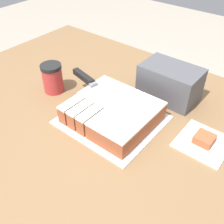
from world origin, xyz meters
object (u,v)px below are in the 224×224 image
brownie (204,139)px  storage_box (170,83)px  knife (90,82)px  coffee_cup (53,78)px  cake (113,112)px  cake_board (112,120)px

brownie → storage_box: size_ratio=0.27×
knife → storage_box: size_ratio=1.53×
knife → coffee_cup: 0.17m
cake → knife: 0.16m
coffee_cup → knife: bearing=16.8°
cake_board → cake: size_ratio=1.15×
brownie → storage_box: (-0.21, 0.15, 0.05)m
cake_board → storage_box: storage_box is taller
knife → coffee_cup: (-0.16, -0.05, -0.02)m
cake_board → knife: size_ratio=0.96×
cake_board → storage_box: (0.08, 0.25, 0.06)m
coffee_cup → brownie: coffee_cup is taller
cake → brownie: size_ratio=4.84×
knife → cake_board: bearing=-5.8°
knife → coffee_cup: coffee_cup is taller
cake → coffee_cup: coffee_cup is taller
coffee_cup → brownie: size_ratio=2.02×
cake_board → storage_box: size_ratio=1.47×
cake → brownie: 0.31m
knife → brownie: 0.44m
storage_box → brownie: bearing=-35.5°
brownie → coffee_cup: bearing=-170.6°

